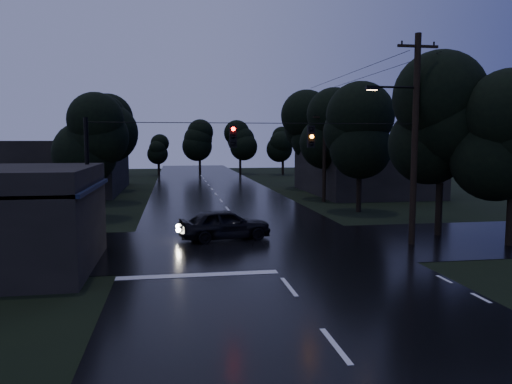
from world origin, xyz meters
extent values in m
plane|color=black|center=(0.00, 0.00, 0.00)|extent=(160.00, 160.00, 0.00)
cube|color=black|center=(0.00, 30.00, 0.00)|extent=(12.00, 120.00, 0.02)
cube|color=black|center=(0.00, 12.00, 0.00)|extent=(60.00, 9.00, 0.02)
cube|color=black|center=(-10.00, 9.00, 3.20)|extent=(6.00, 7.00, 0.12)
cube|color=black|center=(-7.00, 9.00, 3.20)|extent=(0.30, 7.00, 0.15)
cylinder|color=black|center=(-7.20, 6.00, 1.50)|extent=(0.10, 0.10, 3.00)
cylinder|color=black|center=(-7.20, 12.00, 1.50)|extent=(0.10, 0.10, 3.00)
cube|color=#F6AC62|center=(-7.05, 7.50, 2.50)|extent=(0.06, 1.60, 0.50)
cube|color=#F6AC62|center=(-7.05, 10.20, 2.50)|extent=(0.06, 1.20, 0.50)
cube|color=black|center=(14.00, 34.00, 2.20)|extent=(10.00, 14.00, 4.40)
cube|color=black|center=(-14.00, 40.00, 2.50)|extent=(10.00, 16.00, 5.00)
cylinder|color=black|center=(7.50, 11.00, 5.00)|extent=(0.30, 0.30, 10.00)
cube|color=black|center=(7.50, 11.00, 9.40)|extent=(2.00, 0.12, 0.12)
cylinder|color=black|center=(6.40, 11.00, 7.50)|extent=(2.20, 0.10, 0.10)
cube|color=black|center=(5.30, 11.00, 7.45)|extent=(0.60, 0.25, 0.18)
cube|color=#FFB266|center=(5.30, 11.00, 7.35)|extent=(0.45, 0.18, 0.03)
cylinder|color=black|center=(8.30, 28.00, 3.75)|extent=(0.30, 0.30, 7.50)
cube|color=black|center=(8.30, 28.00, 6.90)|extent=(2.00, 0.12, 0.12)
cylinder|color=black|center=(-7.50, 11.00, 3.00)|extent=(0.18, 0.18, 6.00)
cylinder|color=black|center=(0.00, 11.00, 5.80)|extent=(15.00, 0.03, 0.03)
cube|color=black|center=(-1.20, 11.00, 5.20)|extent=(0.32, 0.25, 1.00)
sphere|color=#FF0C07|center=(-1.20, 10.85, 5.20)|extent=(0.18, 0.18, 0.18)
cube|color=black|center=(2.40, 11.00, 5.20)|extent=(0.32, 0.25, 1.00)
sphere|color=orange|center=(2.40, 10.85, 5.20)|extent=(0.18, 0.18, 0.18)
cylinder|color=black|center=(10.00, 13.00, 1.40)|extent=(0.36, 0.36, 2.80)
sphere|color=black|center=(10.00, 13.00, 4.80)|extent=(4.48, 4.48, 4.48)
sphere|color=black|center=(10.00, 13.00, 6.00)|extent=(4.48, 4.48, 4.48)
sphere|color=black|center=(10.00, 13.00, 7.20)|extent=(4.48, 4.48, 4.48)
cylinder|color=black|center=(12.00, 10.00, 1.22)|extent=(0.36, 0.36, 2.45)
cylinder|color=black|center=(-9.00, 22.00, 1.22)|extent=(0.36, 0.36, 2.45)
sphere|color=black|center=(-9.00, 22.00, 4.20)|extent=(3.92, 3.92, 3.92)
sphere|color=black|center=(-9.00, 22.00, 5.25)|extent=(3.92, 3.92, 3.92)
sphere|color=black|center=(-9.00, 22.00, 6.30)|extent=(3.92, 3.92, 3.92)
cylinder|color=black|center=(-9.60, 30.00, 1.31)|extent=(0.36, 0.36, 2.62)
sphere|color=black|center=(-9.60, 30.00, 4.50)|extent=(4.20, 4.20, 4.20)
sphere|color=black|center=(-9.60, 30.00, 5.62)|extent=(4.20, 4.20, 4.20)
sphere|color=black|center=(-9.60, 30.00, 6.75)|extent=(4.20, 4.20, 4.20)
cylinder|color=black|center=(-10.20, 40.00, 1.40)|extent=(0.36, 0.36, 2.80)
sphere|color=black|center=(-10.20, 40.00, 4.80)|extent=(4.48, 4.48, 4.48)
sphere|color=black|center=(-10.20, 40.00, 6.00)|extent=(4.48, 4.48, 4.48)
sphere|color=black|center=(-10.20, 40.00, 7.20)|extent=(4.48, 4.48, 4.48)
cylinder|color=black|center=(9.00, 22.00, 1.31)|extent=(0.36, 0.36, 2.62)
sphere|color=black|center=(9.00, 22.00, 4.50)|extent=(4.20, 4.20, 4.20)
sphere|color=black|center=(9.00, 22.00, 5.62)|extent=(4.20, 4.20, 4.20)
sphere|color=black|center=(9.00, 22.00, 6.75)|extent=(4.20, 4.20, 4.20)
cylinder|color=black|center=(9.60, 30.00, 1.40)|extent=(0.36, 0.36, 2.80)
sphere|color=black|center=(9.60, 30.00, 4.80)|extent=(4.48, 4.48, 4.48)
sphere|color=black|center=(9.60, 30.00, 6.00)|extent=(4.48, 4.48, 4.48)
sphere|color=black|center=(9.60, 30.00, 7.20)|extent=(4.48, 4.48, 4.48)
cylinder|color=black|center=(10.20, 40.00, 1.49)|extent=(0.36, 0.36, 2.97)
sphere|color=black|center=(10.20, 40.00, 5.10)|extent=(4.76, 4.76, 4.76)
sphere|color=black|center=(10.20, 40.00, 6.38)|extent=(4.76, 4.76, 4.76)
sphere|color=black|center=(10.20, 40.00, 7.65)|extent=(4.76, 4.76, 4.76)
imported|color=black|center=(-1.32, 13.70, 0.79)|extent=(4.92, 2.71, 1.58)
camera|label=1|loc=(-3.82, -11.26, 5.02)|focal=35.00mm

